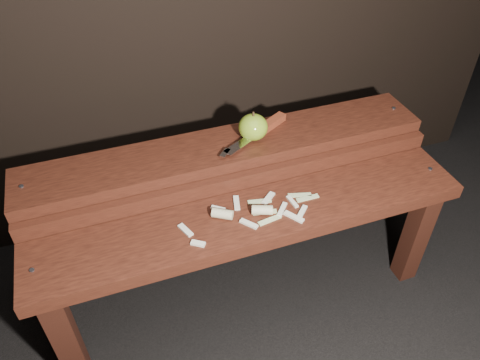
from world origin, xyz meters
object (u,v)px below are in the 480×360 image
object	(u,v)px
bench_front_tier	(255,234)
knife	(264,128)
apple	(253,127)
bench_rear_tier	(228,167)

from	to	relation	value
bench_front_tier	knife	distance (m)	0.32
apple	knife	distance (m)	0.05
bench_rear_tier	apple	xyz separation A→B (m)	(0.08, 0.00, 0.12)
bench_front_tier	bench_rear_tier	xyz separation A→B (m)	(0.00, 0.23, 0.06)
knife	apple	bearing A→B (deg)	-154.44
knife	bench_rear_tier	bearing A→B (deg)	-168.60
bench_front_tier	apple	size ratio (longest dim) A/B	13.52
bench_rear_tier	apple	bearing A→B (deg)	3.12
bench_rear_tier	knife	distance (m)	0.16
bench_front_tier	apple	world-z (taller)	apple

